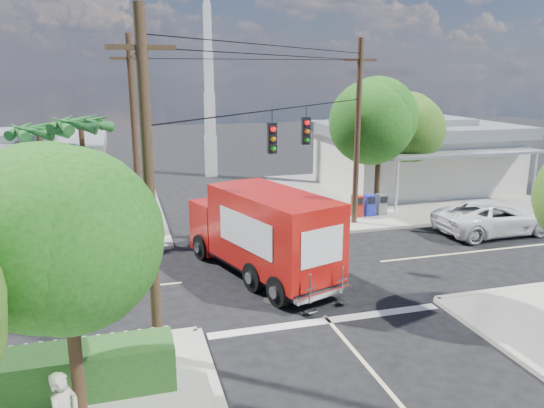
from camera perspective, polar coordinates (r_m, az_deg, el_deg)
name	(u,v)px	position (r m, az deg, el deg)	size (l,w,h in m)	color
ground	(286,272)	(20.53, 1.55, -7.28)	(120.00, 120.00, 0.00)	black
sidewalk_ne	(399,193)	(34.35, 13.49, 1.20)	(14.12, 14.12, 0.14)	#A5A095
sidewalk_nw	(25,218)	(30.46, -25.07, -1.37)	(14.12, 14.12, 0.14)	#A5A095
road_markings	(299,286)	(19.23, 2.88, -8.79)	(32.00, 32.00, 0.01)	beige
building_ne	(415,154)	(35.68, 15.13, 5.25)	(11.80, 10.20, 4.50)	silver
building_nw	(2,173)	(31.75, -27.05, 2.98)	(10.80, 10.20, 4.30)	beige
radio_tower	(209,98)	(38.79, -6.76, 11.23)	(0.80, 0.80, 17.00)	silver
tree_sw_front	(64,235)	(11.20, -21.48, -3.15)	(3.88, 3.78, 6.03)	#422D1C
tree_ne_front	(380,125)	(28.30, 11.58, 8.28)	(4.21, 4.14, 6.66)	#422D1C
tree_ne_back	(403,131)	(31.52, 13.92, 7.65)	(3.77, 3.66, 5.82)	#422D1C
palm_nw_front	(81,126)	(25.90, -19.88, 7.85)	(3.01, 3.08, 5.59)	#422D1C
palm_nw_back	(39,132)	(27.62, -23.80, 7.05)	(3.01, 3.08, 5.19)	#422D1C
utility_poles	(235,147)	(20.47, -3.98, 6.18)	(12.00, 10.68, 9.00)	#473321
picket_fence	(50,358)	(14.47, -22.77, -15.06)	(5.94, 0.06, 1.00)	silver
hedge_sw	(37,377)	(13.80, -24.00, -16.63)	(6.20, 1.20, 1.10)	#184319
vending_boxes	(369,205)	(28.17, 10.41, -0.12)	(1.90, 0.50, 1.10)	#AB1B0F
delivery_truck	(262,232)	(19.65, -1.04, -3.08)	(4.52, 7.93, 3.30)	black
parked_car	(494,217)	(27.09, 22.79, -1.34)	(2.63, 5.71, 1.59)	silver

